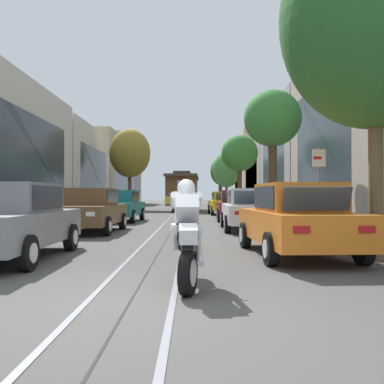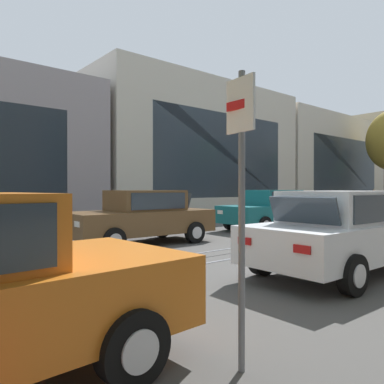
% 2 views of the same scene
% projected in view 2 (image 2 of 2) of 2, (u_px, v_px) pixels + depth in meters
% --- Properties ---
extents(building_facade_left, '(5.38, 67.80, 10.47)m').
position_uv_depth(building_facade_left, '(343.00, 160.00, 33.52)').
color(building_facade_left, gray).
rests_on(building_facade_left, ground).
extents(parked_car_brown_second_left, '(2.06, 4.39, 1.58)m').
position_uv_depth(parked_car_brown_second_left, '(142.00, 217.00, 10.96)').
color(parked_car_brown_second_left, brown).
rests_on(parked_car_brown_second_left, ground).
extents(parked_car_teal_mid_left, '(2.13, 4.42, 1.58)m').
position_uv_depth(parked_car_teal_mid_left, '(271.00, 209.00, 14.84)').
color(parked_car_teal_mid_left, '#196B70').
rests_on(parked_car_teal_mid_left, ground).
extents(parked_car_white_second_right, '(2.06, 4.39, 1.58)m').
position_uv_depth(parked_car_white_second_right, '(343.00, 232.00, 7.08)').
color(parked_car_white_second_right, silver).
rests_on(parked_car_white_second_right, ground).
extents(pedestrian_on_left_pavement, '(0.55, 0.40, 1.61)m').
position_uv_depth(pedestrian_on_left_pavement, '(374.00, 198.00, 30.39)').
color(pedestrian_on_left_pavement, '#4C4233').
rests_on(pedestrian_on_left_pavement, ground).
extents(street_sign_post, '(0.36, 0.08, 2.65)m').
position_uv_depth(street_sign_post, '(241.00, 185.00, 3.27)').
color(street_sign_post, slate).
rests_on(street_sign_post, ground).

